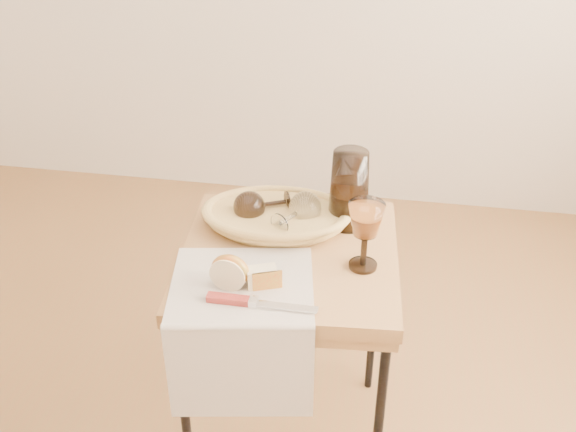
% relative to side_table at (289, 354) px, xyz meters
% --- Properties ---
extents(side_table, '(0.59, 0.59, 0.69)m').
position_rel_side_table_xyz_m(side_table, '(0.00, 0.00, 0.00)').
color(side_table, brown).
rests_on(side_table, floor).
extents(tea_towel, '(0.38, 0.35, 0.01)m').
position_rel_side_table_xyz_m(tea_towel, '(-0.09, -0.16, 0.35)').
color(tea_towel, beige).
rests_on(tea_towel, side_table).
extents(bread_basket, '(0.37, 0.27, 0.05)m').
position_rel_side_table_xyz_m(bread_basket, '(-0.06, 0.12, 0.37)').
color(bread_basket, '#9D7940').
rests_on(bread_basket, side_table).
extents(goblet_lying_a, '(0.16, 0.14, 0.09)m').
position_rel_side_table_xyz_m(goblet_lying_a, '(-0.09, 0.13, 0.40)').
color(goblet_lying_a, '#31221A').
rests_on(goblet_lying_a, bread_basket).
extents(goblet_lying_b, '(0.14, 0.16, 0.09)m').
position_rel_side_table_xyz_m(goblet_lying_b, '(-0.00, 0.09, 0.40)').
color(goblet_lying_b, white).
rests_on(goblet_lying_b, bread_basket).
extents(pitcher, '(0.21, 0.26, 0.25)m').
position_rel_side_table_xyz_m(pitcher, '(0.13, 0.16, 0.45)').
color(pitcher, black).
rests_on(pitcher, side_table).
extents(wine_goblet, '(0.10, 0.10, 0.18)m').
position_rel_side_table_xyz_m(wine_goblet, '(0.19, -0.03, 0.44)').
color(wine_goblet, white).
rests_on(wine_goblet, side_table).
extents(apple_half, '(0.10, 0.06, 0.08)m').
position_rel_side_table_xyz_m(apple_half, '(-0.11, -0.16, 0.39)').
color(apple_half, '#B32509').
rests_on(apple_half, tea_towel).
extents(apple_wedge, '(0.08, 0.06, 0.05)m').
position_rel_side_table_xyz_m(apple_wedge, '(-0.04, -0.15, 0.38)').
color(apple_wedge, '#F6E3B2').
rests_on(apple_wedge, tea_towel).
extents(table_knife, '(0.25, 0.03, 0.02)m').
position_rel_side_table_xyz_m(table_knife, '(-0.03, -0.23, 0.36)').
color(table_knife, silver).
rests_on(table_knife, tea_towel).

